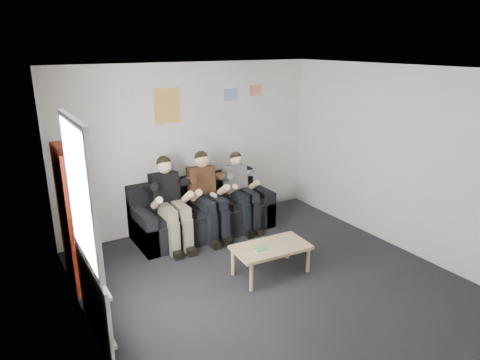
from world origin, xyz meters
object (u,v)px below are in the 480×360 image
object	(u,v)px
bookshelf	(75,217)
person_left	(171,203)
sofa	(202,213)
person_right	(241,191)
coffee_table	(271,249)
person_middle	(208,196)

from	to	relation	value
bookshelf	person_left	xyz separation A→B (m)	(1.42, 0.36, -0.22)
bookshelf	sofa	bearing A→B (deg)	16.61
sofa	person_right	xyz separation A→B (m)	(0.63, -0.20, 0.33)
sofa	coffee_table	distance (m)	1.71
person_middle	bookshelf	bearing A→B (deg)	-160.79
coffee_table	person_middle	xyz separation A→B (m)	(-0.17, 1.50, 0.33)
person_left	sofa	bearing A→B (deg)	20.73
sofa	person_left	size ratio (longest dim) A/B	1.63
person_left	person_right	world-z (taller)	person_left
person_left	person_middle	xyz separation A→B (m)	(0.63, -0.00, -0.00)
coffee_table	person_left	size ratio (longest dim) A/B	0.74
bookshelf	person_right	bearing A→B (deg)	8.94
person_middle	coffee_table	bearing A→B (deg)	-74.31
bookshelf	person_middle	distance (m)	2.08
person_middle	sofa	bearing A→B (deg)	99.24
sofa	bookshelf	world-z (taller)	bookshelf
person_right	bookshelf	bearing A→B (deg)	-171.59
bookshelf	person_left	size ratio (longest dim) A/B	1.31
bookshelf	person_left	world-z (taller)	bookshelf
sofa	person_middle	bearing A→B (deg)	-90.00
person_right	sofa	bearing A→B (deg)	162.96
sofa	person_right	distance (m)	0.74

